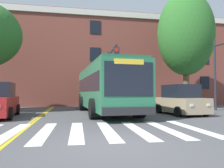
% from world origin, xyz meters
% --- Properties ---
extents(ground_plane, '(120.00, 120.00, 0.00)m').
position_xyz_m(ground_plane, '(0.00, 0.00, 0.00)').
color(ground_plane, '#4C4C4F').
extents(crosswalk, '(8.41, 4.47, 0.01)m').
position_xyz_m(crosswalk, '(-0.41, 2.27, 0.00)').
color(crosswalk, white).
rests_on(crosswalk, ground).
extents(lane_line_yellow_inner, '(0.12, 36.00, 0.01)m').
position_xyz_m(lane_line_yellow_inner, '(-3.06, 16.27, 0.00)').
color(lane_line_yellow_inner, gold).
rests_on(lane_line_yellow_inner, ground).
extents(lane_line_yellow_outer, '(0.12, 36.00, 0.01)m').
position_xyz_m(lane_line_yellow_outer, '(-2.90, 16.27, 0.00)').
color(lane_line_yellow_outer, gold).
rests_on(lane_line_yellow_outer, ground).
extents(city_bus, '(3.42, 10.85, 3.16)m').
position_xyz_m(city_bus, '(1.06, 9.02, 1.72)').
color(city_bus, '#28704C').
rests_on(city_bus, ground).
extents(car_tan_far_lane, '(2.30, 3.90, 1.89)m').
position_xyz_m(car_tan_far_lane, '(5.66, 7.13, 0.87)').
color(car_tan_far_lane, tan).
rests_on(car_tan_far_lane, ground).
extents(car_navy_behind_bus, '(2.59, 5.15, 2.12)m').
position_xyz_m(car_navy_behind_bus, '(-0.33, 20.00, 1.01)').
color(car_navy_behind_bus, navy).
rests_on(car_navy_behind_bus, ground).
extents(traffic_light_overhead, '(0.40, 4.28, 4.59)m').
position_xyz_m(traffic_light_overhead, '(1.52, 9.11, 3.16)').
color(traffic_light_overhead, '#28282D').
rests_on(traffic_light_overhead, ground).
extents(street_tree_curbside_large, '(5.07, 4.92, 10.38)m').
position_xyz_m(street_tree_curbside_large, '(8.74, 11.93, 6.62)').
color(street_tree_curbside_large, brown).
rests_on(street_tree_curbside_large, ground).
extents(building_facade, '(30.90, 7.20, 10.04)m').
position_xyz_m(building_facade, '(1.15, 19.98, 5.03)').
color(building_facade, brown).
rests_on(building_facade, ground).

